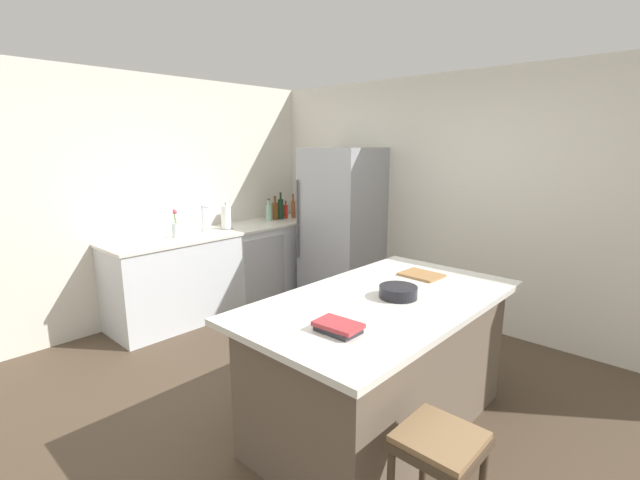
{
  "coord_description": "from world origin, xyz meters",
  "views": [
    {
      "loc": [
        2.08,
        -2.09,
        1.89
      ],
      "look_at": [
        -0.65,
        0.87,
        1.0
      ],
      "focal_mm": 24.52,
      "sensor_mm": 36.0,
      "label": 1
    }
  ],
  "objects_px": {
    "hot_sauce_bottle": "(286,211)",
    "cutting_board": "(421,275)",
    "gin_bottle": "(269,212)",
    "mixing_bowl": "(398,292)",
    "refrigerator": "(342,227)",
    "whiskey_bottle": "(275,210)",
    "paper_towel_roll": "(226,218)",
    "syrup_bottle": "(300,210)",
    "cookbook_stack": "(338,327)",
    "kitchen_island": "(381,362)",
    "wine_bottle": "(281,209)",
    "flower_vase": "(176,228)",
    "vinegar_bottle": "(293,208)",
    "bar_stool": "(439,457)",
    "sink_faucet": "(203,218)"
  },
  "relations": [
    {
      "from": "kitchen_island",
      "to": "refrigerator",
      "type": "xyz_separation_m",
      "value": [
        -1.76,
        1.7,
        0.46
      ]
    },
    {
      "from": "cookbook_stack",
      "to": "refrigerator",
      "type": "bearing_deg",
      "value": 129.48
    },
    {
      "from": "flower_vase",
      "to": "vinegar_bottle",
      "type": "height_order",
      "value": "vinegar_bottle"
    },
    {
      "from": "vinegar_bottle",
      "to": "wine_bottle",
      "type": "relative_size",
      "value": 0.89
    },
    {
      "from": "kitchen_island",
      "to": "cutting_board",
      "type": "xyz_separation_m",
      "value": [
        -0.06,
        0.59,
        0.46
      ]
    },
    {
      "from": "vinegar_bottle",
      "to": "whiskey_bottle",
      "type": "xyz_separation_m",
      "value": [
        -0.05,
        -0.28,
        -0.0
      ]
    },
    {
      "from": "bar_stool",
      "to": "flower_vase",
      "type": "height_order",
      "value": "flower_vase"
    },
    {
      "from": "sink_faucet",
      "to": "hot_sauce_bottle",
      "type": "distance_m",
      "value": 1.25
    },
    {
      "from": "kitchen_island",
      "to": "gin_bottle",
      "type": "xyz_separation_m",
      "value": [
        -2.71,
        1.37,
        0.58
      ]
    },
    {
      "from": "refrigerator",
      "to": "vinegar_bottle",
      "type": "bearing_deg",
      "value": 176.09
    },
    {
      "from": "gin_bottle",
      "to": "cutting_board",
      "type": "relative_size",
      "value": 0.93
    },
    {
      "from": "gin_bottle",
      "to": "cutting_board",
      "type": "distance_m",
      "value": 2.76
    },
    {
      "from": "flower_vase",
      "to": "cutting_board",
      "type": "distance_m",
      "value": 2.63
    },
    {
      "from": "syrup_bottle",
      "to": "sink_faucet",
      "type": "bearing_deg",
      "value": -93.01
    },
    {
      "from": "sink_faucet",
      "to": "wine_bottle",
      "type": "xyz_separation_m",
      "value": [
        0.0,
        1.16,
        -0.02
      ]
    },
    {
      "from": "refrigerator",
      "to": "sink_faucet",
      "type": "bearing_deg",
      "value": -125.8
    },
    {
      "from": "kitchen_island",
      "to": "syrup_bottle",
      "type": "relative_size",
      "value": 7.96
    },
    {
      "from": "whiskey_bottle",
      "to": "cookbook_stack",
      "type": "xyz_separation_m",
      "value": [
        2.84,
        -2.08,
        -0.11
      ]
    },
    {
      "from": "gin_bottle",
      "to": "refrigerator",
      "type": "bearing_deg",
      "value": 19.04
    },
    {
      "from": "sink_faucet",
      "to": "wine_bottle",
      "type": "height_order",
      "value": "wine_bottle"
    },
    {
      "from": "whiskey_bottle",
      "to": "paper_towel_roll",
      "type": "bearing_deg",
      "value": -84.98
    },
    {
      "from": "hot_sauce_bottle",
      "to": "cutting_board",
      "type": "bearing_deg",
      "value": -21.96
    },
    {
      "from": "whiskey_bottle",
      "to": "gin_bottle",
      "type": "bearing_deg",
      "value": -87.5
    },
    {
      "from": "kitchen_island",
      "to": "vinegar_bottle",
      "type": "relative_size",
      "value": 6.27
    },
    {
      "from": "sink_faucet",
      "to": "gin_bottle",
      "type": "height_order",
      "value": "sink_faucet"
    },
    {
      "from": "sink_faucet",
      "to": "syrup_bottle",
      "type": "distance_m",
      "value": 1.45
    },
    {
      "from": "mixing_bowl",
      "to": "refrigerator",
      "type": "bearing_deg",
      "value": 138.39
    },
    {
      "from": "syrup_bottle",
      "to": "vinegar_bottle",
      "type": "relative_size",
      "value": 0.79
    },
    {
      "from": "kitchen_island",
      "to": "flower_vase",
      "type": "relative_size",
      "value": 6.5
    },
    {
      "from": "paper_towel_roll",
      "to": "hot_sauce_bottle",
      "type": "distance_m",
      "value": 0.99
    },
    {
      "from": "refrigerator",
      "to": "flower_vase",
      "type": "distance_m",
      "value": 1.88
    },
    {
      "from": "kitchen_island",
      "to": "whiskey_bottle",
      "type": "distance_m",
      "value": 3.14
    },
    {
      "from": "kitchen_island",
      "to": "wine_bottle",
      "type": "distance_m",
      "value": 3.17
    },
    {
      "from": "sink_faucet",
      "to": "syrup_bottle",
      "type": "xyz_separation_m",
      "value": [
        0.08,
        1.45,
        -0.06
      ]
    },
    {
      "from": "flower_vase",
      "to": "wine_bottle",
      "type": "height_order",
      "value": "wine_bottle"
    },
    {
      "from": "wine_bottle",
      "to": "refrigerator",
      "type": "bearing_deg",
      "value": 8.1
    },
    {
      "from": "syrup_bottle",
      "to": "cutting_board",
      "type": "relative_size",
      "value": 0.82
    },
    {
      "from": "syrup_bottle",
      "to": "cookbook_stack",
      "type": "height_order",
      "value": "syrup_bottle"
    },
    {
      "from": "cutting_board",
      "to": "gin_bottle",
      "type": "bearing_deg",
      "value": 163.58
    },
    {
      "from": "syrup_bottle",
      "to": "mixing_bowl",
      "type": "height_order",
      "value": "syrup_bottle"
    },
    {
      "from": "wine_bottle",
      "to": "whiskey_bottle",
      "type": "xyz_separation_m",
      "value": [
        -0.02,
        -0.08,
        -0.02
      ]
    },
    {
      "from": "kitchen_island",
      "to": "hot_sauce_bottle",
      "type": "height_order",
      "value": "hot_sauce_bottle"
    },
    {
      "from": "syrup_bottle",
      "to": "cutting_board",
      "type": "xyz_separation_m",
      "value": [
        2.55,
        -1.26,
        -0.1
      ]
    },
    {
      "from": "kitchen_island",
      "to": "syrup_bottle",
      "type": "bearing_deg",
      "value": 144.74
    },
    {
      "from": "wine_bottle",
      "to": "gin_bottle",
      "type": "height_order",
      "value": "wine_bottle"
    },
    {
      "from": "bar_stool",
      "to": "cookbook_stack",
      "type": "distance_m",
      "value": 0.76
    },
    {
      "from": "wine_bottle",
      "to": "mixing_bowl",
      "type": "height_order",
      "value": "wine_bottle"
    },
    {
      "from": "hot_sauce_bottle",
      "to": "mixing_bowl",
      "type": "xyz_separation_m",
      "value": [
        2.76,
        -1.58,
        -0.07
      ]
    },
    {
      "from": "bar_stool",
      "to": "flower_vase",
      "type": "xyz_separation_m",
      "value": [
        -3.38,
        0.66,
        0.51
      ]
    },
    {
      "from": "sink_faucet",
      "to": "vinegar_bottle",
      "type": "relative_size",
      "value": 0.96
    }
  ]
}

